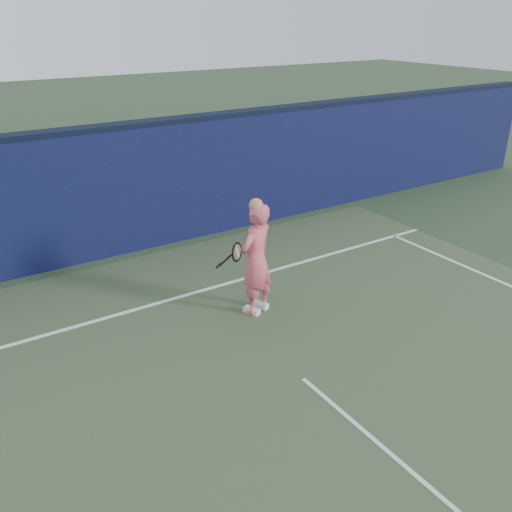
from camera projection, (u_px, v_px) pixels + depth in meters
ground at (353, 423)px, 6.54m from camera, size 80.00×80.00×0.00m
backstop_wall at (142, 189)px, 11.02m from camera, size 24.00×0.40×2.50m
wall_cap at (136, 124)px, 10.48m from camera, size 24.00×0.42×0.10m
player at (256, 259)px, 8.61m from camera, size 0.80×0.67×1.95m
racket at (235, 253)px, 8.85m from camera, size 0.61×0.24×0.34m
court_lines at (373, 438)px, 6.28m from camera, size 11.00×12.04×0.01m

